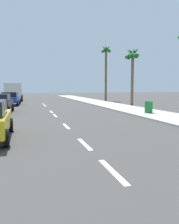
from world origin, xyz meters
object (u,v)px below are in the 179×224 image
Objects in this scene: palm_tree_far at (133,59)px; trash_bin_far at (149,107)px; parked_car_blue at (10,98)px; parked_car_black at (0,103)px; palm_tree_distant at (106,59)px; delivery_truck at (14,91)px.

trash_bin_far is at bearing -106.96° from palm_tree_far.
parked_car_blue is at bearing 130.34° from trash_bin_far.
palm_tree_far is (13.63, 3.40, 4.40)m from parked_car_black.
palm_tree_distant is (14.05, 5.72, 5.80)m from parked_car_blue.
delivery_truck is 15.62m from palm_tree_distant.
parked_car_black is at bearing -90.32° from delivery_truck.
trash_bin_far is at bearing -46.79° from parked_car_blue.
delivery_truck is 6.86× the size of trash_bin_far.
delivery_truck reaches higher than trash_bin_far.
parked_car_black is at bearing -165.99° from palm_tree_far.
parked_car_blue is 9.77m from delivery_truck.
parked_car_black is 4.50× the size of trash_bin_far.
delivery_truck is at bearing 132.37° from palm_tree_far.
parked_car_black is 18.20m from delivery_truck.
parked_car_blue is 5.02× the size of trash_bin_far.
palm_tree_far is at bearing 16.61° from parked_car_black.
parked_car_blue is at bearing -157.86° from palm_tree_distant.
parked_car_blue is at bearing 90.76° from parked_car_black.
palm_tree_far is (13.35, -5.04, 4.39)m from parked_car_blue.
delivery_truck is 0.70× the size of palm_tree_distant.
palm_tree_far is 9.44m from trash_bin_far.
parked_car_black is 0.62× the size of palm_tree_far.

